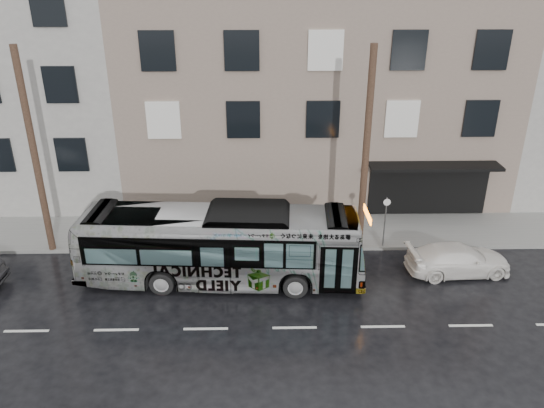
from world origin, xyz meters
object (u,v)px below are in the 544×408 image
(utility_pole_front, at_px, (366,153))
(utility_pole_rear, at_px, (34,155))
(sign_post, at_px, (385,222))
(white_sedan, at_px, (458,259))
(bus, at_px, (221,245))

(utility_pole_front, xyz_separation_m, utility_pole_rear, (-14.00, 0.00, 0.00))
(sign_post, distance_m, white_sedan, 3.52)
(utility_pole_front, height_order, white_sedan, utility_pole_front)
(utility_pole_rear, relative_size, sign_post, 3.75)
(sign_post, xyz_separation_m, white_sedan, (2.70, -2.15, -0.72))
(utility_pole_front, relative_size, white_sedan, 2.06)
(utility_pole_front, distance_m, sign_post, 3.48)
(sign_post, bearing_deg, bus, -160.94)
(sign_post, bearing_deg, white_sedan, -38.57)
(utility_pole_front, xyz_separation_m, bus, (-6.12, -2.50, -3.05))
(white_sedan, bearing_deg, bus, 87.69)
(sign_post, relative_size, white_sedan, 0.55)
(utility_pole_front, relative_size, utility_pole_rear, 1.00)
(utility_pole_front, bearing_deg, utility_pole_rear, 180.00)
(sign_post, height_order, bus, bus)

